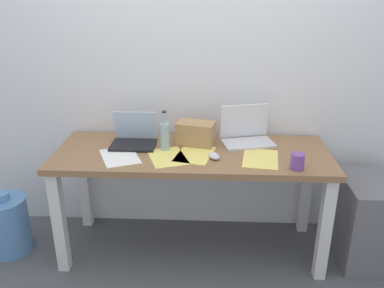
{
  "coord_description": "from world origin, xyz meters",
  "views": [
    {
      "loc": [
        0.12,
        -2.35,
        1.73
      ],
      "look_at": [
        0.0,
        0.0,
        0.79
      ],
      "focal_mm": 37.39,
      "sensor_mm": 36.0,
      "label": 1
    }
  ],
  "objects": [
    {
      "name": "laptop_left",
      "position": [
        -0.39,
        0.1,
        0.78
      ],
      "size": [
        0.29,
        0.23,
        0.21
      ],
      "color": "black",
      "rests_on": "desk"
    },
    {
      "name": "cardboard_box",
      "position": [
        0.02,
        0.12,
        0.81
      ],
      "size": [
        0.27,
        0.2,
        0.15
      ],
      "primitive_type": "cube",
      "rotation": [
        0.0,
        0.0,
        -0.23
      ],
      "color": "tan",
      "rests_on": "desk"
    },
    {
      "name": "paper_yellow_folder",
      "position": [
        -0.15,
        -0.1,
        0.74
      ],
      "size": [
        0.3,
        0.35,
        0.0
      ],
      "primitive_type": "cube",
      "rotation": [
        0.0,
        0.0,
        0.34
      ],
      "color": "#F4E06B",
      "rests_on": "desk"
    },
    {
      "name": "paper_sheet_front_left",
      "position": [
        -0.44,
        -0.11,
        0.74
      ],
      "size": [
        0.31,
        0.36,
        0.0
      ],
      "primitive_type": "cube",
      "rotation": [
        0.0,
        0.0,
        0.41
      ],
      "color": "white",
      "rests_on": "desk"
    },
    {
      "name": "computer_mouse",
      "position": [
        0.14,
        -0.11,
        0.75
      ],
      "size": [
        0.1,
        0.12,
        0.03
      ],
      "primitive_type": "ellipsoid",
      "rotation": [
        0.0,
        0.0,
        0.44
      ],
      "color": "silver",
      "rests_on": "desk"
    },
    {
      "name": "beer_bottle",
      "position": [
        -0.17,
        0.02,
        0.84
      ],
      "size": [
        0.06,
        0.06,
        0.26
      ],
      "color": "#99B7C1",
      "rests_on": "desk"
    },
    {
      "name": "paper_sheet_front_right",
      "position": [
        0.43,
        -0.1,
        0.74
      ],
      "size": [
        0.25,
        0.32,
        0.0
      ],
      "primitive_type": "cube",
      "rotation": [
        0.0,
        0.0,
        -0.14
      ],
      "color": "#F4E06B",
      "rests_on": "desk"
    },
    {
      "name": "laptop_right",
      "position": [
        0.36,
        0.17,
        0.8
      ],
      "size": [
        0.37,
        0.29,
        0.25
      ],
      "color": "silver",
      "rests_on": "desk"
    },
    {
      "name": "water_cooler_jug",
      "position": [
        -1.26,
        -0.09,
        0.2
      ],
      "size": [
        0.3,
        0.3,
        0.44
      ],
      "color": "#598CC6",
      "rests_on": "ground"
    },
    {
      "name": "paper_sheet_center",
      "position": [
        0.02,
        -0.05,
        0.74
      ],
      "size": [
        0.27,
        0.34,
        0.0
      ],
      "primitive_type": "cube",
      "rotation": [
        0.0,
        0.0,
        -0.23
      ],
      "color": "#F4E06B",
      "rests_on": "desk"
    },
    {
      "name": "desk",
      "position": [
        0.0,
        0.0,
        0.63
      ],
      "size": [
        1.76,
        0.65,
        0.74
      ],
      "color": "olive",
      "rests_on": "ground"
    },
    {
      "name": "back_wall",
      "position": [
        0.0,
        0.38,
        1.3
      ],
      "size": [
        5.2,
        0.08,
        2.6
      ],
      "primitive_type": "cube",
      "color": "white",
      "rests_on": "ground"
    },
    {
      "name": "ground_plane",
      "position": [
        0.0,
        0.0,
        0.0
      ],
      "size": [
        8.0,
        8.0,
        0.0
      ],
      "primitive_type": "plane",
      "color": "#515459"
    },
    {
      "name": "filing_cabinet",
      "position": [
        1.18,
        -0.04,
        0.28
      ],
      "size": [
        0.4,
        0.48,
        0.57
      ],
      "primitive_type": "cube",
      "color": "slate",
      "rests_on": "ground"
    },
    {
      "name": "coffee_mug",
      "position": [
        0.62,
        -0.23,
        0.78
      ],
      "size": [
        0.08,
        0.08,
        0.09
      ],
      "primitive_type": "cylinder",
      "color": "#724799",
      "rests_on": "desk"
    }
  ]
}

